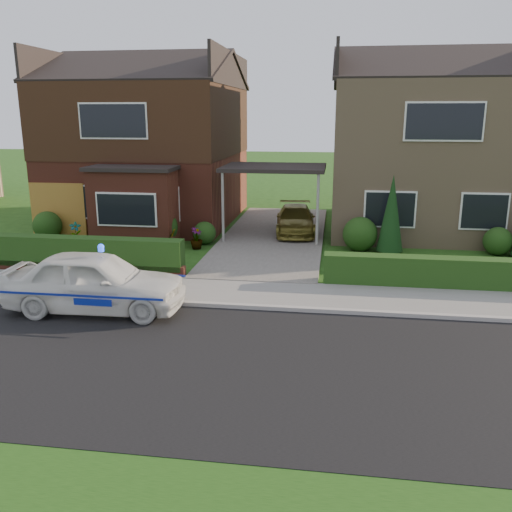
# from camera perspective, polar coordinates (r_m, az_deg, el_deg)

# --- Properties ---
(ground) EXTENTS (120.00, 120.00, 0.00)m
(ground) POSITION_cam_1_polar(r_m,az_deg,el_deg) (10.67, -4.96, -11.17)
(ground) COLOR #1B4312
(ground) RESTS_ON ground
(road) EXTENTS (60.00, 6.00, 0.02)m
(road) POSITION_cam_1_polar(r_m,az_deg,el_deg) (10.67, -4.96, -11.17)
(road) COLOR black
(road) RESTS_ON ground
(kerb) EXTENTS (60.00, 0.16, 0.12)m
(kerb) POSITION_cam_1_polar(r_m,az_deg,el_deg) (13.40, -1.99, -5.31)
(kerb) COLOR #9E9993
(kerb) RESTS_ON ground
(sidewalk) EXTENTS (60.00, 2.00, 0.10)m
(sidewalk) POSITION_cam_1_polar(r_m,az_deg,el_deg) (14.38, -1.24, -3.93)
(sidewalk) COLOR slate
(sidewalk) RESTS_ON ground
(driveway) EXTENTS (3.80, 12.00, 0.12)m
(driveway) POSITION_cam_1_polar(r_m,az_deg,el_deg) (20.97, 1.88, 2.09)
(driveway) COLOR #666059
(driveway) RESTS_ON ground
(house_left) EXTENTS (7.50, 9.53, 7.25)m
(house_left) POSITION_cam_1_polar(r_m,az_deg,el_deg) (24.60, -11.07, 12.52)
(house_left) COLOR brown
(house_left) RESTS_ON ground
(house_right) EXTENTS (7.50, 8.06, 7.25)m
(house_right) POSITION_cam_1_polar(r_m,az_deg,el_deg) (23.61, 17.26, 11.70)
(house_right) COLOR tan
(house_right) RESTS_ON ground
(carport_link) EXTENTS (3.80, 3.00, 2.77)m
(carport_link) POSITION_cam_1_polar(r_m,az_deg,el_deg) (20.51, 1.93, 9.15)
(carport_link) COLOR black
(carport_link) RESTS_ON ground
(garage_door) EXTENTS (2.20, 0.10, 2.10)m
(garage_door) POSITION_cam_1_polar(r_m,az_deg,el_deg) (22.27, -20.09, 4.54)
(garage_door) COLOR olive
(garage_door) RESTS_ON ground
(dwarf_wall) EXTENTS (7.70, 0.25, 0.36)m
(dwarf_wall) POSITION_cam_1_polar(r_m,az_deg,el_deg) (17.30, -19.86, -1.14)
(dwarf_wall) COLOR brown
(dwarf_wall) RESTS_ON ground
(hedge_left) EXTENTS (7.50, 0.55, 0.90)m
(hedge_left) POSITION_cam_1_polar(r_m,az_deg,el_deg) (17.47, -19.58, -1.57)
(hedge_left) COLOR black
(hedge_left) RESTS_ON ground
(hedge_right) EXTENTS (7.50, 0.55, 0.80)m
(hedge_right) POSITION_cam_1_polar(r_m,az_deg,el_deg) (15.80, 20.84, -3.38)
(hedge_right) COLOR black
(hedge_right) RESTS_ON ground
(shrub_left_far) EXTENTS (1.08, 1.08, 1.08)m
(shrub_left_far) POSITION_cam_1_polar(r_m,az_deg,el_deg) (22.08, -21.10, 3.02)
(shrub_left_far) COLOR black
(shrub_left_far) RESTS_ON ground
(shrub_left_mid) EXTENTS (1.32, 1.32, 1.32)m
(shrub_left_mid) POSITION_cam_1_polar(r_m,az_deg,el_deg) (20.06, -10.11, 3.04)
(shrub_left_mid) COLOR black
(shrub_left_mid) RESTS_ON ground
(shrub_left_near) EXTENTS (0.84, 0.84, 0.84)m
(shrub_left_near) POSITION_cam_1_polar(r_m,az_deg,el_deg) (19.95, -5.44, 2.43)
(shrub_left_near) COLOR black
(shrub_left_near) RESTS_ON ground
(shrub_right_near) EXTENTS (1.20, 1.20, 1.20)m
(shrub_right_near) POSITION_cam_1_polar(r_m,az_deg,el_deg) (19.18, 10.89, 2.28)
(shrub_right_near) COLOR black
(shrub_right_near) RESTS_ON ground
(shrub_right_mid) EXTENTS (0.96, 0.96, 0.96)m
(shrub_right_mid) POSITION_cam_1_polar(r_m,az_deg,el_deg) (20.06, 24.10, 1.44)
(shrub_right_mid) COLOR black
(shrub_right_mid) RESTS_ON ground
(conifer_a) EXTENTS (0.90, 0.90, 2.60)m
(conifer_a) POSITION_cam_1_polar(r_m,az_deg,el_deg) (18.93, 14.05, 4.10)
(conifer_a) COLOR black
(conifer_a) RESTS_ON ground
(police_car) EXTENTS (3.97, 4.38, 1.64)m
(police_car) POSITION_cam_1_polar(r_m,az_deg,el_deg) (13.59, -16.58, -2.65)
(police_car) COLOR silver
(police_car) RESTS_ON ground
(driveway_car) EXTENTS (1.80, 3.76, 1.06)m
(driveway_car) POSITION_cam_1_polar(r_m,az_deg,el_deg) (21.24, 4.18, 3.84)
(driveway_car) COLOR olive
(driveway_car) RESTS_ON driveway
(potted_plant_a) EXTENTS (0.49, 0.42, 0.79)m
(potted_plant_a) POSITION_cam_1_polar(r_m,az_deg,el_deg) (21.03, -18.44, 2.30)
(potted_plant_a) COLOR gray
(potted_plant_a) RESTS_ON ground
(potted_plant_b) EXTENTS (0.52, 0.48, 0.75)m
(potted_plant_b) POSITION_cam_1_polar(r_m,az_deg,el_deg) (19.21, -8.93, 1.70)
(potted_plant_b) COLOR gray
(potted_plant_b) RESTS_ON ground
(potted_plant_c) EXTENTS (0.55, 0.55, 0.76)m
(potted_plant_c) POSITION_cam_1_polar(r_m,az_deg,el_deg) (19.22, -6.29, 1.82)
(potted_plant_c) COLOR gray
(potted_plant_c) RESTS_ON ground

